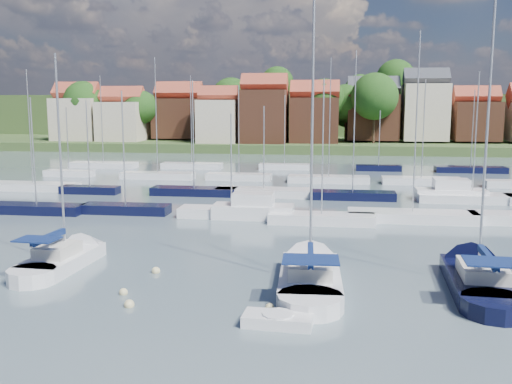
# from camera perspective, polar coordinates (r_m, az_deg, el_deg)

# --- Properties ---
(ground) EXTENTS (260.00, 260.00, 0.00)m
(ground) POSITION_cam_1_polar(r_m,az_deg,el_deg) (68.86, 6.55, 0.54)
(ground) COLOR #45555D
(ground) RESTS_ON ground
(sailboat_left) EXTENTS (3.15, 10.30, 13.91)m
(sailboat_left) POSITION_cam_1_polar(r_m,az_deg,el_deg) (37.85, -18.02, -6.19)
(sailboat_left) COLOR silver
(sailboat_left) RESTS_ON ground
(sailboat_centre) EXTENTS (3.88, 12.47, 16.70)m
(sailboat_centre) POSITION_cam_1_polar(r_m,az_deg,el_deg) (33.19, 5.41, -7.92)
(sailboat_centre) COLOR silver
(sailboat_centre) RESTS_ON ground
(sailboat_navy) EXTENTS (3.88, 12.49, 17.06)m
(sailboat_navy) POSITION_cam_1_polar(r_m,az_deg,el_deg) (34.84, 21.00, -7.67)
(sailboat_navy) COLOR black
(sailboat_navy) RESTS_ON ground
(tender) EXTENTS (3.21, 1.63, 0.68)m
(tender) POSITION_cam_1_polar(r_m,az_deg,el_deg) (26.29, 2.20, -12.68)
(tender) COLOR silver
(tender) RESTS_ON ground
(buoy_b) EXTENTS (0.52, 0.52, 0.52)m
(buoy_b) POSITION_cam_1_polar(r_m,az_deg,el_deg) (29.30, -12.57, -11.13)
(buoy_b) COLOR beige
(buoy_b) RESTS_ON ground
(buoy_c) EXTENTS (0.45, 0.45, 0.45)m
(buoy_c) POSITION_cam_1_polar(r_m,az_deg,el_deg) (31.14, -13.11, -9.93)
(buoy_c) COLOR beige
(buoy_c) RESTS_ON ground
(buoy_d) EXTENTS (0.46, 0.46, 0.46)m
(buoy_d) POSITION_cam_1_polar(r_m,az_deg,el_deg) (28.21, 1.38, -11.71)
(buoy_d) COLOR beige
(buoy_d) RESTS_ON ground
(buoy_e) EXTENTS (0.54, 0.54, 0.54)m
(buoy_e) POSITION_cam_1_polar(r_m,az_deg,el_deg) (36.99, 7.29, -6.75)
(buoy_e) COLOR #D85914
(buoy_e) RESTS_ON ground
(buoy_g) EXTENTS (0.49, 0.49, 0.49)m
(buoy_g) POSITION_cam_1_polar(r_m,az_deg,el_deg) (34.52, -9.98, -7.95)
(buoy_g) COLOR beige
(buoy_g) RESTS_ON ground
(marina_field) EXTENTS (79.62, 41.41, 15.93)m
(marina_field) POSITION_cam_1_polar(r_m,az_deg,el_deg) (63.97, 8.14, 0.26)
(marina_field) COLOR silver
(marina_field) RESTS_ON ground
(far_shore_town) EXTENTS (212.46, 90.00, 22.27)m
(far_shore_town) POSITION_cam_1_polar(r_m,az_deg,el_deg) (160.87, 8.36, 6.89)
(far_shore_town) COLOR #40562B
(far_shore_town) RESTS_ON ground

